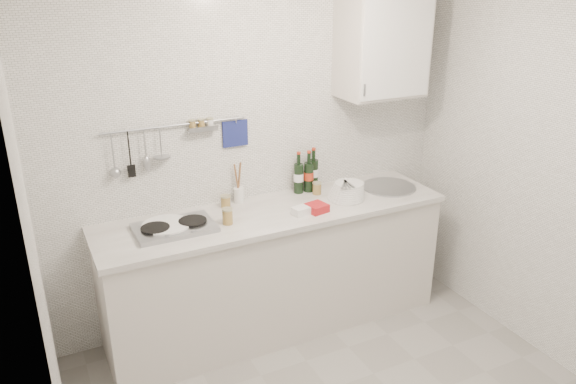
% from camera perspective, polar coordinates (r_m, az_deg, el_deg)
% --- Properties ---
extents(back_wall, '(3.00, 0.02, 2.50)m').
position_cam_1_polar(back_wall, '(3.98, -3.24, 4.06)').
color(back_wall, silver).
rests_on(back_wall, floor).
extents(wall_left, '(0.02, 2.80, 2.50)m').
position_cam_1_polar(wall_left, '(2.41, -23.45, -10.23)').
color(wall_left, silver).
rests_on(wall_left, floor).
extents(wall_right, '(0.02, 2.80, 2.50)m').
position_cam_1_polar(wall_right, '(3.84, 27.03, 0.98)').
color(wall_right, silver).
rests_on(wall_right, floor).
extents(counter, '(2.44, 0.64, 0.96)m').
position_cam_1_polar(counter, '(4.06, -1.22, -8.14)').
color(counter, beige).
rests_on(counter, floor).
extents(wall_rail, '(0.98, 0.09, 0.34)m').
position_cam_1_polar(wall_rail, '(3.71, -11.59, 5.20)').
color(wall_rail, '#93969B').
rests_on(wall_rail, back_wall).
extents(wall_cabinet, '(0.60, 0.38, 0.70)m').
position_cam_1_polar(wall_cabinet, '(4.11, 9.58, 14.38)').
color(wall_cabinet, beige).
rests_on(wall_cabinet, back_wall).
extents(plate_stack_hob, '(0.32, 0.32, 0.04)m').
position_cam_1_polar(plate_stack_hob, '(3.62, -12.33, -3.51)').
color(plate_stack_hob, '#4B5BAB').
rests_on(plate_stack_hob, counter).
extents(plate_stack_sink, '(0.28, 0.26, 0.11)m').
position_cam_1_polar(plate_stack_sink, '(4.04, 6.05, 0.08)').
color(plate_stack_sink, white).
rests_on(plate_stack_sink, counter).
extents(wine_bottles, '(0.22, 0.12, 0.31)m').
position_cam_1_polar(wine_bottles, '(4.12, 1.94, 2.17)').
color(wine_bottles, black).
rests_on(wine_bottles, counter).
extents(butter_dish, '(0.19, 0.12, 0.05)m').
position_cam_1_polar(butter_dish, '(3.78, 1.72, -1.80)').
color(butter_dish, white).
rests_on(butter_dish, counter).
extents(strawberry_punnet, '(0.15, 0.15, 0.05)m').
position_cam_1_polar(strawberry_punnet, '(3.81, 2.93, -1.61)').
color(strawberry_punnet, red).
rests_on(strawberry_punnet, counter).
extents(utensil_crock, '(0.07, 0.07, 0.30)m').
position_cam_1_polar(utensil_crock, '(3.95, -5.03, -0.10)').
color(utensil_crock, white).
rests_on(utensil_crock, counter).
extents(jar_a, '(0.07, 0.07, 0.09)m').
position_cam_1_polar(jar_a, '(3.89, -6.36, -0.95)').
color(jar_a, olive).
rests_on(jar_a, counter).
extents(jar_b, '(0.07, 0.07, 0.09)m').
position_cam_1_polar(jar_b, '(4.19, 2.08, 0.93)').
color(jar_b, olive).
rests_on(jar_b, counter).
extents(jar_c, '(0.07, 0.07, 0.09)m').
position_cam_1_polar(jar_c, '(4.10, 2.96, 0.40)').
color(jar_c, olive).
rests_on(jar_c, counter).
extents(jar_d, '(0.07, 0.07, 0.11)m').
position_cam_1_polar(jar_d, '(3.63, -6.17, -2.46)').
color(jar_d, olive).
rests_on(jar_d, counter).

